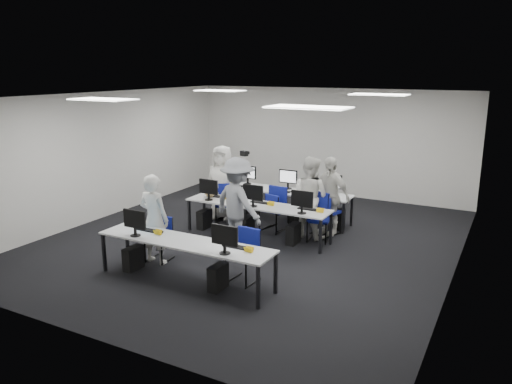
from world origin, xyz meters
The scene contains 23 objects.
room centered at (0.00, 0.00, 1.50)m, with size 9.00×9.02×3.00m.
ceiling_panels centered at (0.00, 0.00, 2.98)m, with size 5.20×4.60×0.02m.
desk_front centered at (0.00, -2.40, 0.68)m, with size 3.20×0.70×0.73m.
desk_mid centered at (0.00, 0.20, 0.68)m, with size 3.20×0.70×0.73m.
desk_back centered at (0.00, 1.60, 0.68)m, with size 3.20×0.70×0.73m.
equipment_front centered at (-0.19, -2.42, 0.36)m, with size 2.51×0.41×1.19m.
equipment_mid centered at (-0.19, 0.18, 0.36)m, with size 2.91×0.41×1.19m.
equipment_back centered at (0.19, 1.62, 0.36)m, with size 2.91×0.41×1.19m.
chair_0 centered at (-1.01, -1.82, 0.26)m, with size 0.44×0.47×0.82m.
chair_1 centered at (0.86, -1.93, 0.29)m, with size 0.47×0.51×0.91m.
chair_2 centered at (-1.09, 0.72, 0.29)m, with size 0.59×0.62×0.91m.
chair_3 centered at (0.10, 0.78, 0.31)m, with size 0.51×0.55×0.97m.
chair_4 centered at (1.24, 0.64, 0.28)m, with size 0.49×0.53×0.88m.
chair_5 centered at (-1.19, 1.03, 0.27)m, with size 0.51×0.54×0.85m.
chair_6 centered at (0.12, 0.93, 0.26)m, with size 0.49×0.52×0.82m.
chair_7 centered at (1.22, 1.09, 0.31)m, with size 0.62×0.65×0.98m.
handbag centered at (-1.22, 0.24, 0.86)m, with size 0.33×0.21×0.27m, color tan.
student_0 centered at (-1.01, -1.94, 0.84)m, with size 0.61×0.40×1.68m, color silver.
student_1 centered at (0.96, 0.77, 0.87)m, with size 0.85×0.66×1.75m, color silver.
student_2 centered at (-1.38, 1.04, 0.89)m, with size 0.87×0.56×1.77m, color silver.
student_3 centered at (1.27, 1.14, 0.86)m, with size 1.01×0.42×1.72m, color silver.
photographer centered at (-0.06, -0.52, 0.92)m, with size 1.19×0.68×1.84m, color gray.
dslr_camera centered at (0.00, -0.34, 1.90)m, with size 0.14×0.18×0.10m, color black.
Camera 1 is at (4.75, -8.80, 3.54)m, focal length 35.00 mm.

